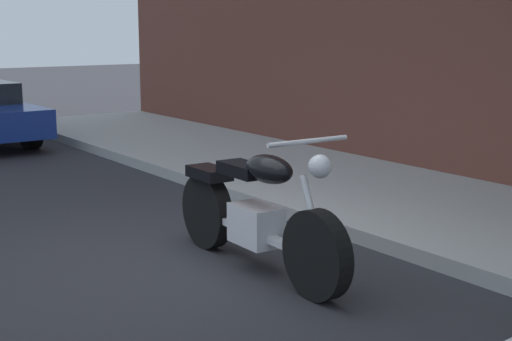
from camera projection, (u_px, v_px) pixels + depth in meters
The scene contains 3 objects.
ground_plane at pixel (167, 267), 6.19m from camera, with size 60.00×60.00×0.00m, color #28282D.
sidewalk at pixel (426, 207), 7.93m from camera, with size 18.74×2.73×0.14m, color #9F9F9F.
motorcycle at pixel (256, 214), 6.04m from camera, with size 2.24×0.70×1.17m.
Camera 1 is at (5.27, -2.82, 1.96)m, focal length 52.82 mm.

